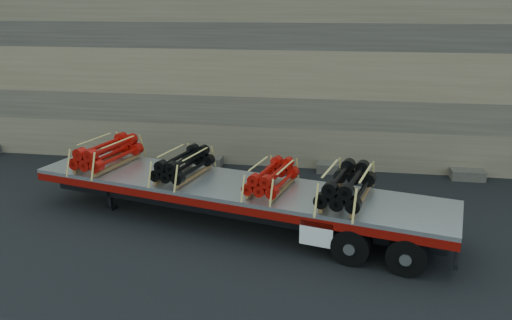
{
  "coord_description": "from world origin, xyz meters",
  "views": [
    {
      "loc": [
        2.06,
        -13.93,
        6.35
      ],
      "look_at": [
        -0.38,
        0.91,
        1.56
      ],
      "focal_mm": 35.0,
      "sensor_mm": 36.0,
      "label": 1
    }
  ],
  "objects_px": {
    "trailer": "(233,204)",
    "bundle_midfront": "(183,165)",
    "bundle_rear": "(347,186)",
    "bundle_midrear": "(272,178)",
    "bundle_front": "(108,153)"
  },
  "relations": [
    {
      "from": "bundle_midfront",
      "to": "bundle_midrear",
      "type": "bearing_deg",
      "value": -0.0
    },
    {
      "from": "trailer",
      "to": "bundle_rear",
      "type": "relative_size",
      "value": 5.43
    },
    {
      "from": "trailer",
      "to": "bundle_midfront",
      "type": "bearing_deg",
      "value": 180.0
    },
    {
      "from": "bundle_front",
      "to": "bundle_midfront",
      "type": "height_order",
      "value": "bundle_front"
    },
    {
      "from": "trailer",
      "to": "bundle_rear",
      "type": "height_order",
      "value": "bundle_rear"
    },
    {
      "from": "bundle_rear",
      "to": "bundle_midrear",
      "type": "bearing_deg",
      "value": -180.0
    },
    {
      "from": "bundle_front",
      "to": "bundle_midrear",
      "type": "xyz_separation_m",
      "value": [
        5.53,
        -1.31,
        -0.06
      ]
    },
    {
      "from": "trailer",
      "to": "bundle_front",
      "type": "distance_m",
      "value": 4.57
    },
    {
      "from": "bundle_midrear",
      "to": "bundle_midfront",
      "type": "bearing_deg",
      "value": 180.0
    },
    {
      "from": "bundle_midrear",
      "to": "bundle_rear",
      "type": "distance_m",
      "value": 2.13
    },
    {
      "from": "bundle_front",
      "to": "bundle_rear",
      "type": "height_order",
      "value": "bundle_rear"
    },
    {
      "from": "bundle_front",
      "to": "bundle_midfront",
      "type": "xyz_separation_m",
      "value": [
        2.75,
        -0.65,
        -0.04
      ]
    },
    {
      "from": "bundle_midfront",
      "to": "bundle_rear",
      "type": "xyz_separation_m",
      "value": [
        4.86,
        -1.15,
        0.04
      ]
    },
    {
      "from": "bundle_midfront",
      "to": "bundle_midrear",
      "type": "relative_size",
      "value": 1.06
    },
    {
      "from": "bundle_front",
      "to": "bundle_rear",
      "type": "relative_size",
      "value": 0.99
    }
  ]
}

